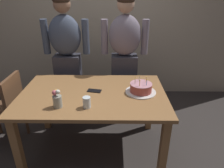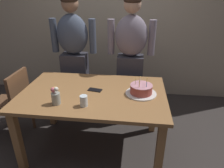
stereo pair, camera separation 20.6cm
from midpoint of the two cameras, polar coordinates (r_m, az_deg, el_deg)
The scene contains 10 objects.
ground_plane at distance 2.55m, azimuth -7.11°, elevation -17.50°, with size 10.00×10.00×0.00m, color #332D2B.
back_wall at distance 3.45m, azimuth -4.94°, elevation 18.05°, with size 5.20×0.10×2.60m, color tan.
dining_table at distance 2.17m, azimuth -8.00°, elevation -4.84°, with size 1.50×0.96×0.74m.
birthday_cake at distance 2.10m, azimuth 5.30°, elevation -1.30°, with size 0.31×0.31×0.17m.
water_glass_near at distance 1.86m, azimuth -10.26°, elevation -5.16°, with size 0.07×0.07×0.10m, color silver.
cell_phone at distance 2.15m, azimuth -7.71°, elevation -1.96°, with size 0.14×0.07×0.01m, color black.
flower_vase at distance 1.92m, azimuth -18.11°, elevation -4.17°, with size 0.08×0.08×0.18m.
person_man_bearded at distance 2.82m, azimuth -14.52°, elevation 6.89°, with size 0.61×0.27×1.66m.
person_woman_cardigan at distance 2.72m, azimuth 1.28°, elevation 7.06°, with size 0.61×0.27×1.66m.
dining_chair at distance 2.64m, azimuth -29.36°, elevation -5.46°, with size 0.42×0.42×0.87m.
Camera 1 is at (0.22, -1.86, 1.71)m, focal length 32.69 mm.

